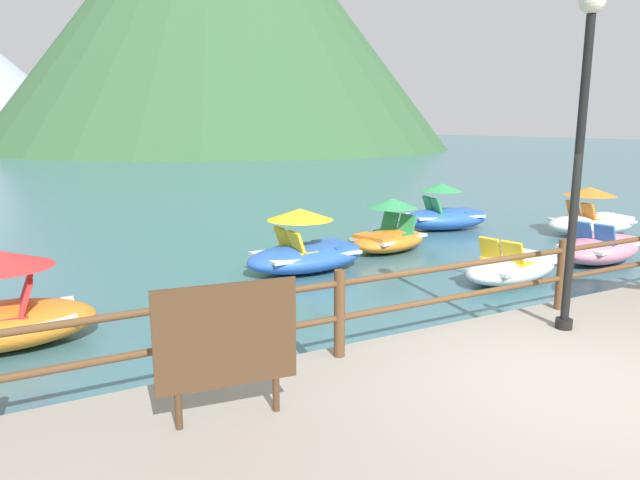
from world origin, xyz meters
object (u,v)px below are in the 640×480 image
Objects in this scene: lamp_post at (581,131)px; pedal_boat_6 at (511,267)px; pedal_boat_2 at (591,219)px; sign_board at (227,338)px; pedal_boat_3 at (390,233)px; pedal_boat_4 at (600,248)px; pedal_boat_0 at (306,250)px; pedal_boat_5 at (444,214)px.

pedal_boat_6 is at bearing 53.17° from lamp_post.
sign_board is at bearing -155.23° from pedal_boat_2.
pedal_boat_3 is 4.41m from pedal_boat_4.
sign_board reaches higher than pedal_boat_2.
pedal_boat_2 reaches higher than pedal_boat_0.
pedal_boat_4 is 2.74m from pedal_boat_6.
pedal_boat_2 is at bearing -0.76° from pedal_boat_0.
sign_board is 0.50× the size of pedal_boat_3.
lamp_post is 6.31m from pedal_boat_4.
pedal_boat_5 reaches higher than pedal_boat_4.
pedal_boat_0 is 2.63m from pedal_boat_3.
lamp_post is 3.27× the size of sign_board.
sign_board is 11.84m from pedal_boat_5.
sign_board is 8.74m from pedal_boat_3.
sign_board is at bearing -160.37° from pedal_boat_4.
lamp_post reaches higher than pedal_boat_5.
pedal_boat_0 is at bearing 98.81° from lamp_post.
lamp_post reaches higher than pedal_boat_2.
sign_board is at bearing -154.47° from pedal_boat_6.
pedal_boat_6 is at bearing -116.66° from pedal_boat_5.
pedal_boat_5 is (-0.37, 4.51, 0.12)m from pedal_boat_4.
pedal_boat_2 is 1.07× the size of pedal_boat_6.
pedal_boat_0 reaches higher than pedal_boat_4.
pedal_boat_3 is at bearing 137.11° from pedal_boat_4.
pedal_boat_6 is at bearing -156.18° from pedal_boat_2.
pedal_boat_0 is (3.50, 5.54, -0.71)m from sign_board.
pedal_boat_4 is 4.53m from pedal_boat_5.
sign_board is 0.46× the size of pedal_boat_0.
pedal_boat_4 is at bearing 19.63° from sign_board.
pedal_boat_5 is (8.87, 7.81, -0.71)m from sign_board.
pedal_boat_2 reaches higher than pedal_boat_3.
pedal_boat_2 is 5.83m from pedal_boat_3.
pedal_boat_5 is at bearing 22.84° from pedal_boat_0.
pedal_boat_0 is 3.88m from pedal_boat_6.
pedal_boat_3 is at bearing 74.56° from lamp_post.
lamp_post is 1.51× the size of pedal_boat_0.
pedal_boat_3 reaches higher than pedal_boat_4.
lamp_post is at bearing 2.54° from sign_board.
pedal_boat_2 is (7.45, 5.24, -2.34)m from lamp_post.
pedal_boat_4 is (4.92, 3.11, -2.46)m from lamp_post.
pedal_boat_3 is 3.23m from pedal_boat_5.
pedal_boat_4 is (3.23, -3.00, -0.10)m from pedal_boat_3.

